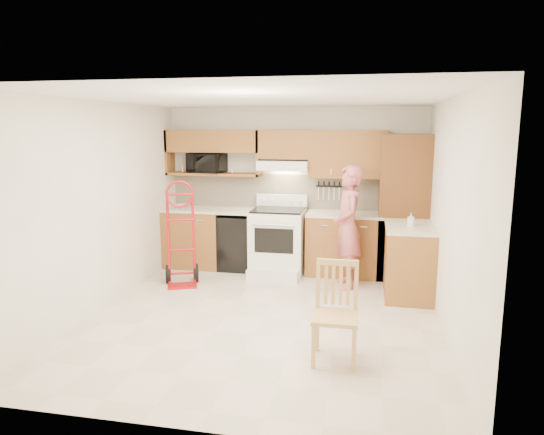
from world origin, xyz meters
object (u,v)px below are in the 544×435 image
(hand_truck, at_px, (181,239))
(range, at_px, (277,236))
(microwave, at_px, (207,163))
(person, at_px, (348,227))
(dining_chair, at_px, (335,314))

(hand_truck, bearing_deg, range, 11.72)
(microwave, bearing_deg, range, -8.23)
(range, relative_size, person, 0.69)
(range, distance_m, hand_truck, 1.45)
(microwave, xyz_separation_m, dining_chair, (2.26, -3.02, -1.17))
(range, height_order, hand_truck, hand_truck)
(microwave, bearing_deg, hand_truck, -84.72)
(dining_chair, bearing_deg, range, 110.66)
(microwave, distance_m, hand_truck, 1.48)
(microwave, height_order, dining_chair, microwave)
(person, distance_m, dining_chair, 2.31)
(hand_truck, bearing_deg, dining_chair, -61.19)
(microwave, height_order, range, microwave)
(person, bearing_deg, hand_truck, -94.72)
(range, distance_m, person, 1.17)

